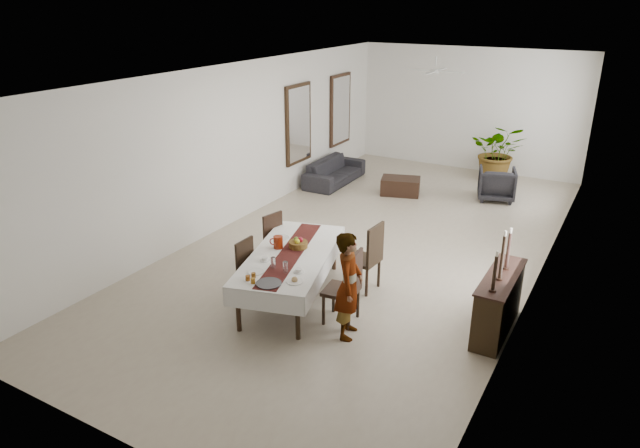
# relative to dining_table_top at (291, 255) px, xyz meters

# --- Properties ---
(floor) EXTENTS (6.00, 12.00, 0.00)m
(floor) POSITION_rel_dining_table_top_xyz_m (0.23, 2.46, -0.71)
(floor) COLOR #B8AB92
(floor) RESTS_ON ground
(ceiling) EXTENTS (6.00, 12.00, 0.02)m
(ceiling) POSITION_rel_dining_table_top_xyz_m (0.23, 2.46, 2.49)
(ceiling) COLOR white
(ceiling) RESTS_ON wall_back
(wall_back) EXTENTS (6.00, 0.02, 3.20)m
(wall_back) POSITION_rel_dining_table_top_xyz_m (0.23, 8.46, 0.89)
(wall_back) COLOR white
(wall_back) RESTS_ON floor
(wall_front) EXTENTS (6.00, 0.02, 3.20)m
(wall_front) POSITION_rel_dining_table_top_xyz_m (0.23, -3.54, 0.89)
(wall_front) COLOR white
(wall_front) RESTS_ON floor
(wall_left) EXTENTS (0.02, 12.00, 3.20)m
(wall_left) POSITION_rel_dining_table_top_xyz_m (-2.77, 2.46, 0.89)
(wall_left) COLOR white
(wall_left) RESTS_ON floor
(wall_right) EXTENTS (0.02, 12.00, 3.20)m
(wall_right) POSITION_rel_dining_table_top_xyz_m (3.23, 2.46, 0.89)
(wall_right) COLOR white
(wall_right) RESTS_ON floor
(dining_table_top) EXTENTS (1.57, 2.53, 0.05)m
(dining_table_top) POSITION_rel_dining_table_top_xyz_m (0.00, 0.00, 0.00)
(dining_table_top) COLOR black
(dining_table_top) RESTS_ON table_leg_fl
(table_leg_fl) EXTENTS (0.08, 0.08, 0.69)m
(table_leg_fl) POSITION_rel_dining_table_top_xyz_m (-0.12, -1.19, -0.37)
(table_leg_fl) COLOR black
(table_leg_fl) RESTS_ON floor
(table_leg_fr) EXTENTS (0.08, 0.08, 0.69)m
(table_leg_fr) POSITION_rel_dining_table_top_xyz_m (0.71, -0.96, -0.37)
(table_leg_fr) COLOR black
(table_leg_fr) RESTS_ON floor
(table_leg_bl) EXTENTS (0.08, 0.08, 0.69)m
(table_leg_bl) POSITION_rel_dining_table_top_xyz_m (-0.71, 0.96, -0.37)
(table_leg_bl) COLOR black
(table_leg_bl) RESTS_ON floor
(table_leg_br) EXTENTS (0.08, 0.08, 0.69)m
(table_leg_br) POSITION_rel_dining_table_top_xyz_m (0.12, 1.19, -0.37)
(table_leg_br) COLOR black
(table_leg_br) RESTS_ON floor
(tablecloth_top) EXTENTS (1.79, 2.74, 0.01)m
(tablecloth_top) POSITION_rel_dining_table_top_xyz_m (0.00, 0.00, 0.03)
(tablecloth_top) COLOR white
(tablecloth_top) RESTS_ON dining_table_top
(tablecloth_drape_left) EXTENTS (0.69, 2.44, 0.29)m
(tablecloth_drape_left) POSITION_rel_dining_table_top_xyz_m (-0.55, -0.15, -0.11)
(tablecloth_drape_left) COLOR white
(tablecloth_drape_left) RESTS_ON dining_table_top
(tablecloth_drape_right) EXTENTS (0.69, 2.44, 0.29)m
(tablecloth_drape_right) POSITION_rel_dining_table_top_xyz_m (0.55, 0.15, -0.11)
(tablecloth_drape_right) COLOR white
(tablecloth_drape_right) RESTS_ON dining_table_top
(tablecloth_drape_near) EXTENTS (1.12, 0.32, 0.29)m
(tablecloth_drape_near) POSITION_rel_dining_table_top_xyz_m (0.34, -1.21, -0.11)
(tablecloth_drape_near) COLOR silver
(tablecloth_drape_near) RESTS_ON dining_table_top
(tablecloth_drape_far) EXTENTS (1.12, 0.32, 0.29)m
(tablecloth_drape_far) POSITION_rel_dining_table_top_xyz_m (-0.34, 1.21, -0.11)
(tablecloth_drape_far) COLOR white
(tablecloth_drape_far) RESTS_ON dining_table_top
(table_runner) EXTENTS (0.99, 2.45, 0.00)m
(table_runner) POSITION_rel_dining_table_top_xyz_m (0.00, 0.00, 0.04)
(table_runner) COLOR #5C1D1A
(table_runner) RESTS_ON tablecloth_top
(red_pitcher) EXTENTS (0.18, 0.18, 0.20)m
(red_pitcher) POSITION_rel_dining_table_top_xyz_m (-0.28, 0.08, 0.13)
(red_pitcher) COLOR maroon
(red_pitcher) RESTS_ON tablecloth_top
(pitcher_handle) EXTENTS (0.12, 0.05, 0.12)m
(pitcher_handle) POSITION_rel_dining_table_top_xyz_m (-0.36, 0.05, 0.13)
(pitcher_handle) COLOR #97120B
(pitcher_handle) RESTS_ON red_pitcher
(wine_glass_near) EXTENTS (0.07, 0.07, 0.17)m
(wine_glass_near) POSITION_rel_dining_table_top_xyz_m (0.28, -0.58, 0.12)
(wine_glass_near) COLOR white
(wine_glass_near) RESTS_ON tablecloth_top
(wine_glass_mid) EXTENTS (0.07, 0.07, 0.17)m
(wine_glass_mid) POSITION_rel_dining_table_top_xyz_m (0.05, -0.54, 0.12)
(wine_glass_mid) COLOR white
(wine_glass_mid) RESTS_ON tablecloth_top
(teacup_right) EXTENTS (0.09, 0.09, 0.06)m
(teacup_right) POSITION_rel_dining_table_top_xyz_m (0.44, -0.49, 0.06)
(teacup_right) COLOR white
(teacup_right) RESTS_ON saucer_right
(saucer_right) EXTENTS (0.15, 0.15, 0.01)m
(saucer_right) POSITION_rel_dining_table_top_xyz_m (0.44, -0.49, 0.04)
(saucer_right) COLOR silver
(saucer_right) RESTS_ON tablecloth_top
(teacup_left) EXTENTS (0.09, 0.09, 0.06)m
(teacup_left) POSITION_rel_dining_table_top_xyz_m (-0.19, -0.41, 0.06)
(teacup_left) COLOR white
(teacup_left) RESTS_ON saucer_left
(saucer_left) EXTENTS (0.15, 0.15, 0.01)m
(saucer_left) POSITION_rel_dining_table_top_xyz_m (-0.19, -0.41, 0.04)
(saucer_left) COLOR silver
(saucer_left) RESTS_ON tablecloth_top
(plate_near_right) EXTENTS (0.23, 0.23, 0.01)m
(plate_near_right) POSITION_rel_dining_table_top_xyz_m (0.55, -0.76, 0.04)
(plate_near_right) COLOR white
(plate_near_right) RESTS_ON tablecloth_top
(bread_near_right) EXTENTS (0.09, 0.09, 0.09)m
(bread_near_right) POSITION_rel_dining_table_top_xyz_m (0.55, -0.76, 0.07)
(bread_near_right) COLOR tan
(bread_near_right) RESTS_ON plate_near_right
(plate_near_left) EXTENTS (0.23, 0.23, 0.01)m
(plate_near_left) POSITION_rel_dining_table_top_xyz_m (-0.09, -0.79, 0.04)
(plate_near_left) COLOR white
(plate_near_left) RESTS_ON tablecloth_top
(plate_far_left) EXTENTS (0.23, 0.23, 0.01)m
(plate_far_left) POSITION_rel_dining_table_top_xyz_m (-0.45, 0.43, 0.04)
(plate_far_left) COLOR silver
(plate_far_left) RESTS_ON tablecloth_top
(serving_tray) EXTENTS (0.35, 0.35, 0.02)m
(serving_tray) POSITION_rel_dining_table_top_xyz_m (0.28, -0.99, 0.05)
(serving_tray) COLOR #38383C
(serving_tray) RESTS_ON tablecloth_top
(jam_jar_a) EXTENTS (0.06, 0.06, 0.07)m
(jam_jar_a) POSITION_rel_dining_table_top_xyz_m (0.08, -1.08, 0.07)
(jam_jar_a) COLOR #986016
(jam_jar_a) RESTS_ON tablecloth_top
(jam_jar_b) EXTENTS (0.06, 0.06, 0.07)m
(jam_jar_b) POSITION_rel_dining_table_top_xyz_m (-0.03, -1.05, 0.07)
(jam_jar_b) COLOR brown
(jam_jar_b) RESTS_ON tablecloth_top
(jam_jar_c) EXTENTS (0.06, 0.06, 0.07)m
(jam_jar_c) POSITION_rel_dining_table_top_xyz_m (-0.01, -0.94, 0.07)
(jam_jar_c) COLOR brown
(jam_jar_c) RESTS_ON tablecloth_top
(fruit_basket) EXTENTS (0.29, 0.29, 0.10)m
(fruit_basket) POSITION_rel_dining_table_top_xyz_m (-0.02, 0.25, 0.08)
(fruit_basket) COLOR brown
(fruit_basket) RESTS_ON tablecloth_top
(fruit_red) EXTENTS (0.09, 0.09, 0.09)m
(fruit_red) POSITION_rel_dining_table_top_xyz_m (0.00, 0.28, 0.16)
(fruit_red) COLOR maroon
(fruit_red) RESTS_ON fruit_basket
(fruit_green) EXTENTS (0.08, 0.08, 0.08)m
(fruit_green) POSITION_rel_dining_table_top_xyz_m (-0.06, 0.27, 0.16)
(fruit_green) COLOR olive
(fruit_green) RESTS_ON fruit_basket
(fruit_yellow) EXTENTS (0.08, 0.08, 0.08)m
(fruit_yellow) POSITION_rel_dining_table_top_xyz_m (-0.01, 0.20, 0.16)
(fruit_yellow) COLOR yellow
(fruit_yellow) RESTS_ON fruit_basket
(chair_right_near_seat) EXTENTS (0.52, 0.52, 0.05)m
(chair_right_near_seat) POSITION_rel_dining_table_top_xyz_m (1.00, -0.25, -0.22)
(chair_right_near_seat) COLOR black
(chair_right_near_seat) RESTS_ON chair_right_near_leg_fl
(chair_right_near_leg_fl) EXTENTS (0.05, 0.05, 0.46)m
(chair_right_near_leg_fl) POSITION_rel_dining_table_top_xyz_m (1.21, -0.41, -0.48)
(chair_right_near_leg_fl) COLOR black
(chair_right_near_leg_fl) RESTS_ON floor
(chair_right_near_leg_fr) EXTENTS (0.05, 0.05, 0.46)m
(chair_right_near_leg_fr) POSITION_rel_dining_table_top_xyz_m (1.17, -0.03, -0.48)
(chair_right_near_leg_fr) COLOR black
(chair_right_near_leg_fr) RESTS_ON floor
(chair_right_near_leg_bl) EXTENTS (0.05, 0.05, 0.46)m
(chair_right_near_leg_bl) POSITION_rel_dining_table_top_xyz_m (0.83, -0.46, -0.48)
(chair_right_near_leg_bl) COLOR black
(chair_right_near_leg_bl) RESTS_ON floor
(chair_right_near_leg_br) EXTENTS (0.05, 0.05, 0.46)m
(chair_right_near_leg_br) POSITION_rel_dining_table_top_xyz_m (0.79, -0.08, -0.48)
(chair_right_near_leg_br) COLOR black
(chair_right_near_leg_br) RESTS_ON floor
(chair_right_near_back) EXTENTS (0.10, 0.47, 0.60)m
(chair_right_near_back) POSITION_rel_dining_table_top_xyz_m (1.21, -0.22, 0.10)
(chair_right_near_back) COLOR black
(chair_right_near_back) RESTS_ON chair_right_near_seat
(chair_right_far_seat) EXTENTS (0.51, 0.51, 0.05)m
(chair_right_far_seat) POSITION_rel_dining_table_top_xyz_m (0.83, 0.81, -0.21)
(chair_right_far_seat) COLOR black
(chair_right_far_seat) RESTS_ON chair_right_far_leg_fl
(chair_right_far_leg_fl) EXTENTS (0.05, 0.05, 0.47)m
(chair_right_far_leg_fl) POSITION_rel_dining_table_top_xyz_m (1.01, 0.59, -0.47)
(chair_right_far_leg_fl) COLOR black
(chair_right_far_leg_fl) RESTS_ON floor
(chair_right_far_leg_fr) EXTENTS (0.05, 0.05, 0.47)m
(chair_right_far_leg_fr) POSITION_rel_dining_table_top_xyz_m (1.04, 0.99, -0.47)
(chair_right_far_leg_fr) COLOR black
(chair_right_far_leg_fr) RESTS_ON floor
(chair_right_far_leg_bl) EXTENTS (0.05, 0.05, 0.47)m
(chair_right_far_leg_bl) POSITION_rel_dining_table_top_xyz_m (0.62, 0.62, -0.47)
(chair_right_far_leg_bl) COLOR black
(chair_right_far_leg_bl) RESTS_ON floor
(chair_right_far_leg_br) EXTENTS (0.05, 0.05, 0.47)m
(chair_right_far_leg_br) POSITION_rel_dining_table_top_xyz_m (0.65, 1.02, -0.47)
(chair_right_far_leg_br) COLOR black
(chair_right_far_leg_br) RESTS_ON floor
(chair_right_far_back) EXTENTS (0.08, 0.48, 0.61)m
(chair_right_far_back) POSITION_rel_dining_table_top_xyz_m (1.05, 0.79, 0.12)
(chair_right_far_back) COLOR black
(chair_right_far_back) RESTS_ON chair_right_far_seat
(chair_left_near_seat) EXTENTS (0.42, 0.42, 0.05)m
(chair_left_near_seat) POSITION_rel_dining_table_top_xyz_m (-0.41, -0.37, -0.28)
(chair_left_near_seat) COLOR black
(chair_left_near_seat) RESTS_ON chair_left_near_leg_fl
(chair_left_near_leg_fl) EXTENTS (0.04, 0.04, 0.41)m
(chair_left_near_leg_fl) POSITION_rel_dining_table_top_xyz_m (-0.58, -0.19, -0.51)
(chair_left_near_leg_fl) COLOR black
(chair_left_near_leg_fl) RESTS_ON floor
(chair_left_near_leg_fr) EXTENTS (0.04, 0.04, 0.41)m
(chair_left_near_leg_fr) POSITION_rel_dining_table_top_xyz_m (-0.58, -0.53, -0.51)
(chair_left_near_leg_fr) COLOR black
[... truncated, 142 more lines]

